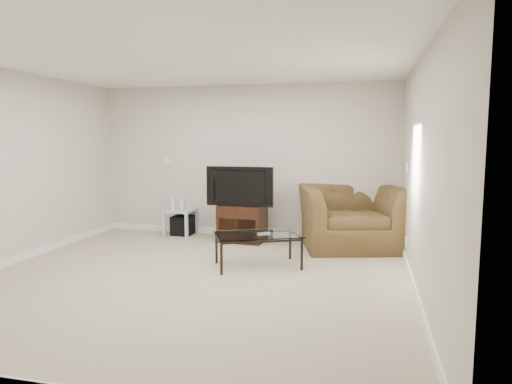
% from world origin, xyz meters
% --- Properties ---
extents(floor, '(5.00, 5.00, 0.00)m').
position_xyz_m(floor, '(0.00, 0.00, 0.00)').
color(floor, tan).
rests_on(floor, ground).
extents(ceiling, '(5.00, 5.00, 0.00)m').
position_xyz_m(ceiling, '(0.00, 0.00, 2.50)').
color(ceiling, white).
rests_on(ceiling, ground).
extents(wall_back, '(5.00, 0.02, 2.50)m').
position_xyz_m(wall_back, '(0.00, 2.50, 1.25)').
color(wall_back, silver).
rests_on(wall_back, ground).
extents(wall_left, '(0.02, 5.00, 2.50)m').
position_xyz_m(wall_left, '(-2.50, 0.00, 1.25)').
color(wall_left, silver).
rests_on(wall_left, ground).
extents(wall_right, '(0.02, 5.00, 2.50)m').
position_xyz_m(wall_right, '(2.50, 0.00, 1.25)').
color(wall_right, silver).
rests_on(wall_right, ground).
extents(plate_back, '(0.12, 0.02, 0.12)m').
position_xyz_m(plate_back, '(-1.40, 2.49, 1.25)').
color(plate_back, white).
rests_on(plate_back, wall_back).
extents(plate_right_switch, '(0.02, 0.09, 0.13)m').
position_xyz_m(plate_right_switch, '(2.49, 1.60, 1.25)').
color(plate_right_switch, white).
rests_on(plate_right_switch, wall_right).
extents(plate_right_outlet, '(0.02, 0.08, 0.12)m').
position_xyz_m(plate_right_outlet, '(2.49, 1.30, 0.30)').
color(plate_right_outlet, white).
rests_on(plate_right_outlet, wall_right).
extents(tv_stand, '(0.74, 0.55, 0.59)m').
position_xyz_m(tv_stand, '(0.07, 2.05, 0.29)').
color(tv_stand, black).
rests_on(tv_stand, floor).
extents(dvd_player, '(0.43, 0.32, 0.06)m').
position_xyz_m(dvd_player, '(0.07, 2.01, 0.49)').
color(dvd_player, black).
rests_on(dvd_player, tv_stand).
extents(television, '(0.99, 0.22, 0.61)m').
position_xyz_m(television, '(0.07, 2.02, 0.89)').
color(television, black).
rests_on(television, tv_stand).
extents(side_table, '(0.48, 0.48, 0.43)m').
position_xyz_m(side_table, '(-1.08, 2.28, 0.22)').
color(side_table, '#AEC8D0').
rests_on(side_table, floor).
extents(subwoofer, '(0.33, 0.33, 0.33)m').
position_xyz_m(subwoofer, '(-1.05, 2.30, 0.15)').
color(subwoofer, black).
rests_on(subwoofer, floor).
extents(game_console, '(0.05, 0.15, 0.20)m').
position_xyz_m(game_console, '(-1.19, 2.27, 0.53)').
color(game_console, white).
rests_on(game_console, side_table).
extents(game_case, '(0.05, 0.13, 0.17)m').
position_xyz_m(game_case, '(-1.02, 2.26, 0.52)').
color(game_case, silver).
rests_on(game_case, side_table).
extents(recliner, '(1.61, 1.26, 1.24)m').
position_xyz_m(recliner, '(1.74, 2.05, 0.62)').
color(recliner, '#4C381F').
rests_on(recliner, floor).
extents(coffee_table, '(1.23, 1.01, 0.42)m').
position_xyz_m(coffee_table, '(0.64, 0.71, 0.21)').
color(coffee_table, black).
rests_on(coffee_table, floor).
extents(remote, '(0.16, 0.14, 0.02)m').
position_xyz_m(remote, '(0.72, 0.74, 0.43)').
color(remote, '#B2B2B7').
rests_on(remote, coffee_table).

